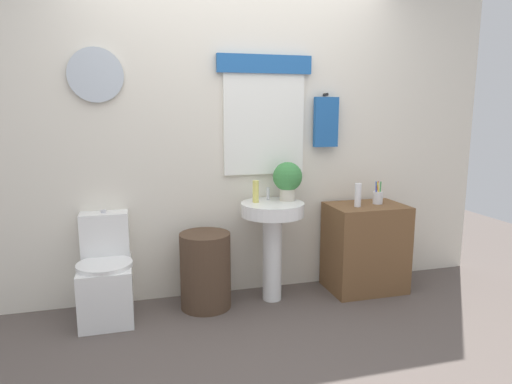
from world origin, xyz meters
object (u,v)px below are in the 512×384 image
object	(u,v)px
toilet	(106,278)
pedestal_sink	(272,229)
toothbrush_cup	(378,197)
soap_bottle	(256,192)
potted_plant	(288,179)
wooden_cabinet	(365,247)
lotion_bottle	(358,195)
laundry_hamper	(205,270)

from	to	relation	value
toilet	pedestal_sink	world-z (taller)	pedestal_sink
pedestal_sink	toothbrush_cup	distance (m)	0.93
soap_bottle	potted_plant	xyz separation A→B (m)	(0.26, 0.01, 0.09)
pedestal_sink	potted_plant	size ratio (longest dim) A/B	2.58
wooden_cabinet	pedestal_sink	bearing A→B (deg)	180.00
pedestal_sink	potted_plant	distance (m)	0.41
wooden_cabinet	toothbrush_cup	xyz separation A→B (m)	(0.11, 0.02, 0.41)
soap_bottle	toothbrush_cup	world-z (taller)	soap_bottle
wooden_cabinet	toilet	bearing A→B (deg)	179.07
toilet	toothbrush_cup	bearing A→B (deg)	-0.36
lotion_bottle	toothbrush_cup	size ratio (longest dim) A/B	1.02
toothbrush_cup	lotion_bottle	bearing A→B (deg)	-164.35
toilet	laundry_hamper	xyz separation A→B (m)	(0.71, -0.03, -0.00)
soap_bottle	potted_plant	bearing A→B (deg)	2.20
lotion_bottle	toothbrush_cup	world-z (taller)	lotion_bottle
wooden_cabinet	soap_bottle	world-z (taller)	soap_bottle
pedestal_sink	lotion_bottle	size ratio (longest dim) A/B	4.15
laundry_hamper	soap_bottle	bearing A→B (deg)	7.01
wooden_cabinet	potted_plant	size ratio (longest dim) A/B	2.38
laundry_hamper	lotion_bottle	bearing A→B (deg)	-1.87
laundry_hamper	wooden_cabinet	world-z (taller)	wooden_cabinet
wooden_cabinet	potted_plant	world-z (taller)	potted_plant
lotion_bottle	pedestal_sink	bearing A→B (deg)	176.73
toilet	soap_bottle	bearing A→B (deg)	0.85
laundry_hamper	potted_plant	world-z (taller)	potted_plant
toilet	potted_plant	distance (m)	1.53
toilet	toothbrush_cup	xyz separation A→B (m)	(2.15, -0.01, 0.48)
wooden_cabinet	soap_bottle	size ratio (longest dim) A/B	4.25
wooden_cabinet	toothbrush_cup	bearing A→B (deg)	10.57
wooden_cabinet	lotion_bottle	distance (m)	0.47
pedestal_sink	toothbrush_cup	world-z (taller)	toothbrush_cup
soap_bottle	lotion_bottle	size ratio (longest dim) A/B	0.90
laundry_hamper	wooden_cabinet	xyz separation A→B (m)	(1.33, 0.00, 0.07)
wooden_cabinet	potted_plant	distance (m)	0.89
soap_bottle	lotion_bottle	bearing A→B (deg)	-6.27
toilet	toothbrush_cup	size ratio (longest dim) A/B	4.11
soap_bottle	laundry_hamper	bearing A→B (deg)	-172.99
lotion_bottle	soap_bottle	bearing A→B (deg)	173.73
toothbrush_cup	laundry_hamper	bearing A→B (deg)	-179.21
lotion_bottle	toothbrush_cup	xyz separation A→B (m)	(0.21, 0.06, -0.04)
pedestal_sink	wooden_cabinet	xyz separation A→B (m)	(0.81, 0.00, -0.22)
pedestal_sink	potted_plant	xyz separation A→B (m)	(0.14, 0.06, 0.38)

